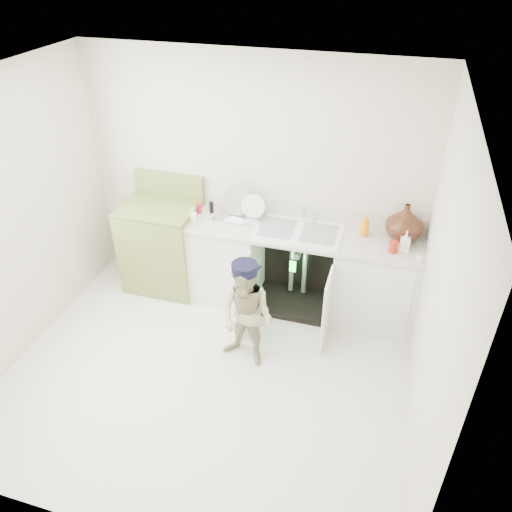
# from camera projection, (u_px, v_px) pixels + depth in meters

# --- Properties ---
(ground) EXTENTS (3.50, 3.50, 0.00)m
(ground) POSITION_uv_depth(u_px,v_px,m) (206.00, 373.00, 4.52)
(ground) COLOR beige
(ground) RESTS_ON ground
(room_shell) EXTENTS (6.00, 5.50, 1.26)m
(room_shell) POSITION_uv_depth(u_px,v_px,m) (197.00, 258.00, 3.83)
(room_shell) COLOR beige
(room_shell) RESTS_ON ground
(counter_run) EXTENTS (2.44, 1.02, 1.26)m
(counter_run) POSITION_uv_depth(u_px,v_px,m) (300.00, 267.00, 5.08)
(counter_run) COLOR white
(counter_run) RESTS_ON ground
(avocado_stove) EXTENTS (0.78, 0.65, 1.21)m
(avocado_stove) POSITION_uv_depth(u_px,v_px,m) (163.00, 244.00, 5.40)
(avocado_stove) COLOR olive
(avocado_stove) RESTS_ON ground
(repair_worker) EXTENTS (0.60, 0.85, 1.06)m
(repair_worker) POSITION_uv_depth(u_px,v_px,m) (247.00, 315.00, 4.37)
(repair_worker) COLOR #C6B78E
(repair_worker) RESTS_ON ground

